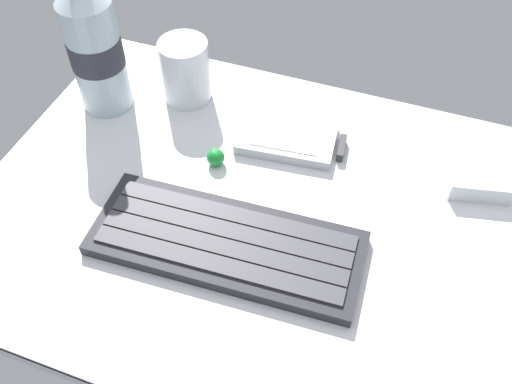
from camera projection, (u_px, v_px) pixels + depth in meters
ground_plane at (255, 216)px, 63.51cm from camera, size 64.00×48.00×2.80cm
keyboard at (227, 243)px, 58.91cm from camera, size 29.51×12.42×1.70cm
handheld_device at (292, 139)px, 69.15cm from camera, size 13.32×8.79×1.50cm
juice_cup at (186, 73)px, 72.55cm from camera, size 6.40×6.40×8.50cm
water_bottle at (95, 46)px, 67.78cm from camera, size 6.73×6.73×20.80cm
charger_block at (478, 178)px, 64.27cm from camera, size 8.02×6.95×2.40cm
trackball_mouse at (216, 157)px, 66.60cm from camera, size 2.20×2.20×2.20cm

